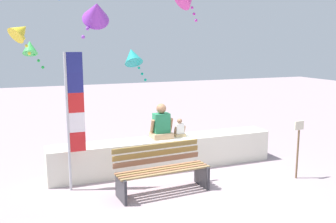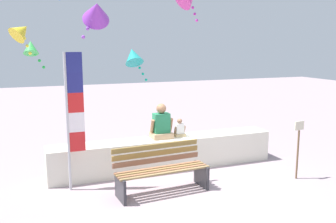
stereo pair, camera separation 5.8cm
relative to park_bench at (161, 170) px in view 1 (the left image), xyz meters
name	(u,v)px [view 1 (the left image)]	position (x,y,z in m)	size (l,w,h in m)	color
ground_plane	(190,189)	(0.54, -0.12, -0.43)	(40.00, 40.00, 0.00)	#9E898F
seawall_ledge	(165,153)	(0.54, 1.23, -0.07)	(5.12, 0.63, 0.71)	silver
park_bench	(161,170)	(0.00, 0.00, 0.00)	(1.82, 0.72, 0.88)	olive
person_adult	(161,125)	(0.47, 1.26, 0.58)	(0.51, 0.37, 0.78)	tan
person_child	(180,129)	(0.92, 1.26, 0.44)	(0.27, 0.20, 0.41)	tan
flag_banner	(73,112)	(-1.51, 0.70, 1.11)	(0.34, 0.05, 2.63)	#B7B7BC
kite_purple	(96,12)	(-0.76, 1.94, 3.04)	(0.67, 0.80, 0.96)	purple
kite_teal	(132,56)	(0.71, 4.28, 2.01)	(0.73, 0.74, 1.10)	teal
kite_yellow	(21,31)	(-2.30, 3.73, 2.67)	(0.76, 0.72, 0.89)	yellow
kite_green	(30,48)	(-2.09, 4.44, 2.26)	(0.55, 0.54, 0.83)	green
sign_post	(298,145)	(2.88, -0.38, 0.30)	(0.24, 0.04, 1.22)	brown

